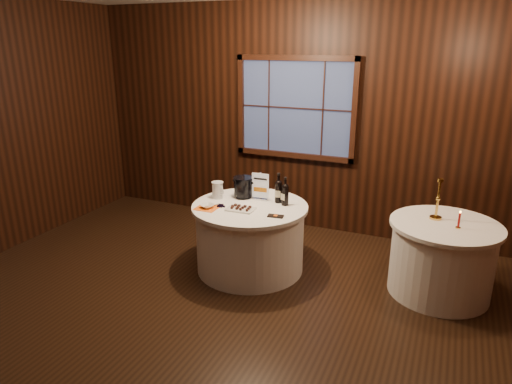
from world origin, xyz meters
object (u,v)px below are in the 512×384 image
at_px(cracker_bowl, 207,206).
at_px(grape_bunch, 221,206).
at_px(brass_candlestick, 437,204).
at_px(red_candle, 459,221).
at_px(port_bottle_left, 278,190).
at_px(sign_stand, 260,190).
at_px(side_table, 441,258).
at_px(chocolate_plate, 241,208).
at_px(main_table, 250,237).
at_px(chocolate_box, 276,216).
at_px(port_bottle_right, 285,193).
at_px(glass_pitcher, 218,190).
at_px(ice_bucket, 243,187).

bearing_deg(cracker_bowl, grape_bunch, 32.29).
xyz_separation_m(brass_candlestick, red_candle, (0.21, -0.18, -0.08)).
xyz_separation_m(port_bottle_left, cracker_bowl, (-0.64, -0.48, -0.13)).
bearing_deg(sign_stand, brass_candlestick, 2.57).
bearing_deg(red_candle, side_table, 141.63).
bearing_deg(red_candle, brass_candlestick, 140.25).
xyz_separation_m(port_bottle_left, chocolate_plate, (-0.28, -0.39, -0.13)).
relative_size(main_table, grape_bunch, 8.70).
xyz_separation_m(sign_stand, chocolate_box, (0.35, -0.43, -0.10)).
xyz_separation_m(port_bottle_right, grape_bunch, (-0.61, -0.35, -0.12)).
relative_size(sign_stand, glass_pitcher, 1.68).
height_order(port_bottle_left, grape_bunch, port_bottle_left).
bearing_deg(chocolate_box, ice_bucket, 134.64).
distance_m(chocolate_box, brass_candlestick, 1.63).
bearing_deg(chocolate_box, grape_bunch, 169.57).
bearing_deg(cracker_bowl, chocolate_plate, 13.86).
bearing_deg(cracker_bowl, chocolate_box, 4.08).
bearing_deg(grape_bunch, chocolate_box, -2.00).
xyz_separation_m(ice_bucket, chocolate_box, (0.56, -0.42, -0.12)).
height_order(sign_stand, cracker_bowl, sign_stand).
bearing_deg(side_table, cracker_bowl, -166.69).
relative_size(port_bottle_right, grape_bunch, 2.16).
bearing_deg(main_table, port_bottle_right, 24.74).
distance_m(ice_bucket, brass_candlestick, 2.08).
relative_size(sign_stand, chocolate_box, 1.98).
xyz_separation_m(port_bottle_left, brass_candlestick, (1.64, 0.18, 0.01)).
bearing_deg(sign_stand, grape_bunch, -129.13).
distance_m(side_table, cracker_bowl, 2.49).
distance_m(sign_stand, brass_candlestick, 1.87).
distance_m(grape_bunch, cracker_bowl, 0.15).
bearing_deg(port_bottle_left, port_bottle_right, -38.69).
relative_size(ice_bucket, grape_bunch, 1.63).
distance_m(cracker_bowl, brass_candlestick, 2.38).
height_order(port_bottle_right, brass_candlestick, brass_candlestick).
xyz_separation_m(cracker_bowl, red_candle, (2.49, 0.48, 0.05)).
bearing_deg(side_table, glass_pitcher, -174.75).
bearing_deg(cracker_bowl, main_table, 34.42).
distance_m(main_table, red_candle, 2.17).
height_order(side_table, ice_bucket, ice_bucket).
height_order(main_table, port_bottle_right, port_bottle_right).
xyz_separation_m(sign_stand, chocolate_plate, (-0.06, -0.39, -0.09)).
distance_m(main_table, port_bottle_left, 0.62).
xyz_separation_m(main_table, port_bottle_right, (0.35, 0.16, 0.52)).
bearing_deg(port_bottle_left, side_table, -7.39).
height_order(main_table, chocolate_box, chocolate_box).
xyz_separation_m(side_table, red_candle, (0.11, -0.09, 0.45)).
relative_size(grape_bunch, glass_pitcher, 0.77).
bearing_deg(glass_pitcher, sign_stand, 39.65).
height_order(sign_stand, chocolate_plate, sign_stand).
height_order(chocolate_box, glass_pitcher, glass_pitcher).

